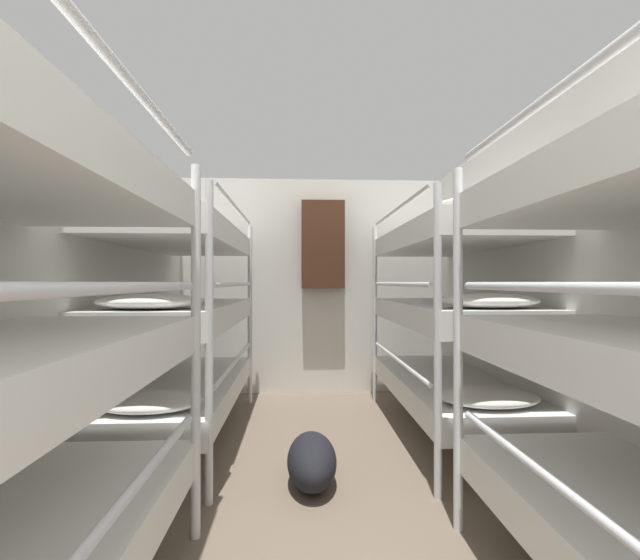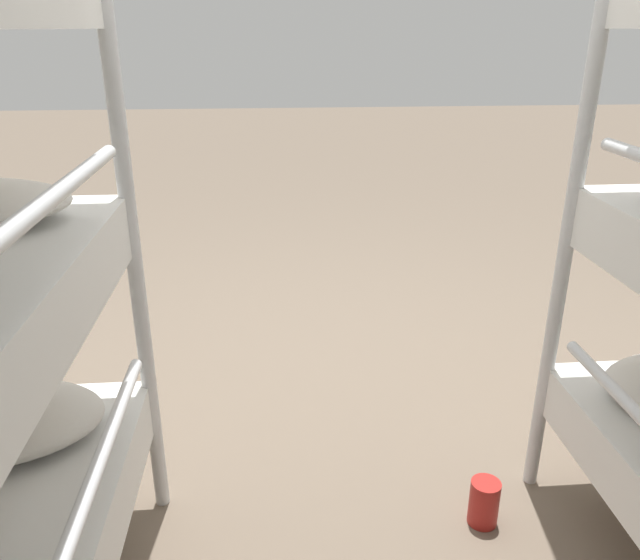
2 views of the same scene
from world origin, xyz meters
The scene contains 2 objects.
ground_plane centered at (0.00, 0.00, 0.00)m, with size 20.00×20.00×0.00m, color #6B5B4C.
tin_can centered at (-0.39, 0.74, 0.07)m, with size 0.09×0.09×0.15m.
Camera 2 is at (0.24, 2.20, 1.42)m, focal length 35.00 mm.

